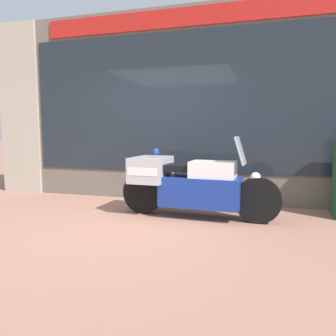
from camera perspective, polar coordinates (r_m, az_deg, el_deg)
ground_plane at (r=4.55m, az=-9.42°, el=-9.98°), size 60.00×60.00×0.00m
shop_building at (r=6.38m, az=-5.32°, el=10.53°), size 6.83×0.55×3.45m
window_display at (r=6.20m, az=1.87°, el=-1.10°), size 5.47×0.30×1.94m
paramedic_motorcycle at (r=4.88m, az=3.35°, el=-2.54°), size 2.38×0.73×1.21m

